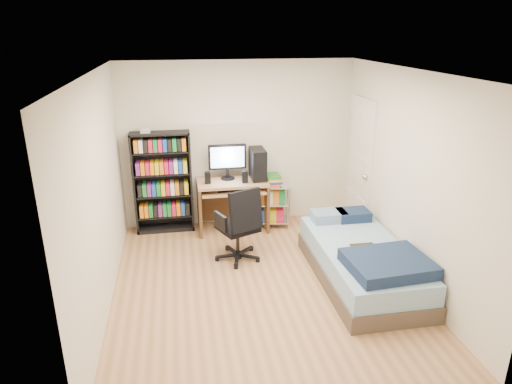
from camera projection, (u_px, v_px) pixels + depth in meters
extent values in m
cube|color=tan|center=(262.00, 286.00, 5.52)|extent=(3.50, 4.00, 0.04)
cube|color=white|center=(263.00, 70.00, 4.65)|extent=(3.50, 4.00, 0.04)
cube|color=silver|center=(238.00, 144.00, 6.95)|extent=(3.50, 0.04, 2.50)
cube|color=silver|center=(316.00, 281.00, 3.21)|extent=(3.50, 0.04, 2.50)
cube|color=silver|center=(97.00, 197.00, 4.79)|extent=(0.04, 4.00, 2.50)
cube|color=silver|center=(410.00, 179.00, 5.37)|extent=(0.04, 4.00, 2.50)
cube|color=black|center=(163.00, 183.00, 6.76)|extent=(0.85, 0.28, 1.52)
cube|color=black|center=(165.00, 215.00, 6.94)|extent=(0.80, 0.27, 0.02)
cube|color=#D51C44|center=(165.00, 209.00, 6.90)|extent=(0.74, 0.23, 0.18)
cube|color=black|center=(164.00, 195.00, 6.83)|extent=(0.80, 0.27, 0.02)
cube|color=blue|center=(163.00, 188.00, 6.78)|extent=(0.74, 0.23, 0.18)
cube|color=black|center=(162.00, 173.00, 6.72)|extent=(0.80, 0.27, 0.02)
cube|color=yellow|center=(162.00, 167.00, 6.67)|extent=(0.74, 0.23, 0.18)
cube|color=black|center=(161.00, 152.00, 6.60)|extent=(0.80, 0.27, 0.02)
cube|color=#1B7D39|center=(160.00, 144.00, 6.56)|extent=(0.74, 0.23, 0.18)
cube|color=silver|center=(145.00, 131.00, 6.46)|extent=(0.13, 0.12, 0.06)
cube|color=#A67A55|center=(232.00, 182.00, 6.78)|extent=(1.04, 0.57, 0.04)
cube|color=#392B1F|center=(200.00, 209.00, 6.83)|extent=(0.04, 0.57, 0.74)
cube|color=#392B1F|center=(265.00, 204.00, 7.00)|extent=(0.04, 0.57, 0.74)
cube|color=#392B1F|center=(230.00, 199.00, 7.15)|extent=(1.00, 0.03, 0.68)
cube|color=#A67A55|center=(233.00, 191.00, 6.74)|extent=(0.94, 0.47, 0.03)
cube|color=black|center=(233.00, 189.00, 6.71)|extent=(0.46, 0.16, 0.03)
cube|color=black|center=(227.00, 157.00, 6.76)|extent=(0.56, 0.05, 0.37)
cube|color=silver|center=(227.00, 157.00, 6.73)|extent=(0.50, 0.01, 0.31)
cube|color=black|center=(258.00, 164.00, 6.81)|extent=(0.21, 0.44, 0.46)
cube|color=black|center=(208.00, 178.00, 6.64)|extent=(0.08, 0.08, 0.18)
cube|color=black|center=(245.00, 177.00, 6.68)|extent=(0.08, 0.08, 0.18)
cylinder|color=black|center=(238.00, 241.00, 6.06)|extent=(0.05, 0.05, 0.36)
cube|color=black|center=(237.00, 227.00, 5.99)|extent=(0.60, 0.60, 0.08)
cube|color=black|center=(246.00, 211.00, 5.72)|extent=(0.46, 0.30, 0.53)
cube|color=black|center=(221.00, 222.00, 5.82)|extent=(0.15, 0.28, 0.21)
cube|color=black|center=(253.00, 214.00, 6.07)|extent=(0.15, 0.28, 0.21)
cylinder|color=silver|center=(257.00, 209.00, 6.89)|extent=(0.02, 0.02, 0.68)
cylinder|color=silver|center=(289.00, 209.00, 6.89)|extent=(0.02, 0.02, 0.68)
cylinder|color=silver|center=(256.00, 201.00, 7.22)|extent=(0.02, 0.02, 0.68)
cylinder|color=silver|center=(287.00, 201.00, 7.22)|extent=(0.02, 0.02, 0.68)
cube|color=silver|center=(272.00, 219.00, 7.14)|extent=(0.54, 0.43, 0.02)
cube|color=silver|center=(272.00, 202.00, 7.04)|extent=(0.54, 0.43, 0.02)
cube|color=silver|center=(273.00, 185.00, 6.94)|extent=(0.54, 0.43, 0.02)
cube|color=#BC461A|center=(273.00, 180.00, 6.91)|extent=(0.26, 0.30, 0.15)
cube|color=brown|center=(360.00, 272.00, 5.60)|extent=(1.03, 2.05, 0.21)
cube|color=#86B0C8|center=(362.00, 256.00, 5.52)|extent=(0.98, 2.01, 0.25)
cube|color=#162645|center=(388.00, 264.00, 4.94)|extent=(0.92, 0.78, 0.14)
cube|color=#93B4D0|center=(329.00, 216.00, 6.19)|extent=(0.46, 0.31, 0.13)
cube|color=#162645|center=(353.00, 215.00, 6.23)|extent=(0.43, 0.31, 0.13)
cube|color=#452B16|center=(364.00, 248.00, 5.43)|extent=(0.29, 0.23, 0.02)
cube|color=silver|center=(360.00, 167.00, 6.70)|extent=(0.05, 0.80, 2.00)
sphere|color=silver|center=(365.00, 177.00, 6.41)|extent=(0.08, 0.08, 0.08)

